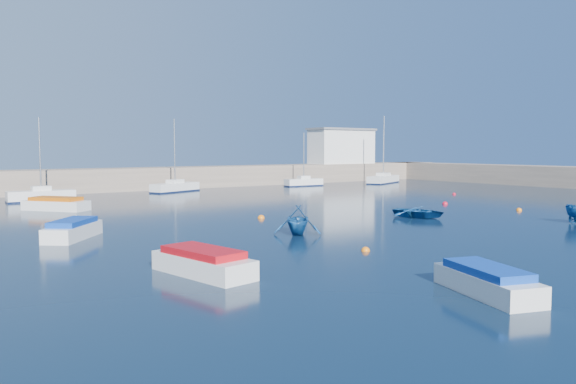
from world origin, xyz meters
TOP-DOWN VIEW (x-y plane):
  - ground at (0.00, 0.00)m, footprint 220.00×220.00m
  - back_wall at (0.00, 46.00)m, footprint 96.00×4.50m
  - right_arm at (44.00, 32.00)m, footprint 4.50×32.00m
  - harbor_office at (30.00, 46.00)m, footprint 10.00×4.00m
  - sailboat_5 at (-14.37, 36.88)m, footprint 5.84×1.75m
  - sailboat_6 at (0.50, 40.49)m, footprint 6.43×4.00m
  - sailboat_7 at (18.20, 39.85)m, footprint 5.28×1.85m
  - sailboat_8 at (30.96, 38.14)m, footprint 7.47×4.73m
  - motorboat_0 at (-16.03, 1.19)m, footprint 2.43×4.85m
  - motorboat_1 at (-17.77, 13.12)m, footprint 3.93×4.32m
  - motorboat_2 at (-15.07, 28.39)m, footprint 4.62×5.18m
  - motorboat_3 at (-9.68, -7.00)m, footprint 2.74×4.45m
  - dinghy_center at (4.70, 8.58)m, footprint 3.61×4.32m
  - dinghy_left at (-6.93, 7.30)m, footprint 4.07×4.12m
  - buoy_0 at (-7.43, 1.21)m, footprint 0.42×0.42m
  - buoy_1 at (13.87, 13.66)m, footprint 0.49×0.49m
  - buoy_2 at (14.56, 7.00)m, footprint 0.45×0.45m
  - buoy_3 at (-4.67, 14.64)m, footprint 0.50×0.50m
  - buoy_4 at (23.16, 19.93)m, footprint 0.39×0.39m

SIDE VIEW (x-z plane):
  - ground at x=0.00m, z-range 0.00..0.00m
  - buoy_0 at x=-7.43m, z-range -0.21..0.21m
  - buoy_1 at x=13.87m, z-range -0.24..0.24m
  - buoy_2 at x=14.56m, z-range -0.22..0.22m
  - buoy_3 at x=-4.67m, z-range -0.25..0.25m
  - buoy_4 at x=23.16m, z-range -0.20..0.20m
  - dinghy_center at x=4.70m, z-range 0.00..0.77m
  - motorboat_3 at x=-9.68m, z-range -0.03..0.95m
  - motorboat_0 at x=-16.03m, z-range -0.03..1.01m
  - motorboat_1 at x=-17.77m, z-range -0.03..1.03m
  - motorboat_2 at x=-15.07m, z-range -0.03..1.03m
  - sailboat_7 at x=18.20m, z-range -2.92..3.99m
  - sailboat_6 at x=0.50m, z-range -3.53..4.65m
  - sailboat_5 at x=-14.37m, z-range -3.28..4.42m
  - sailboat_8 at x=30.96m, z-range -4.12..5.29m
  - dinghy_left at x=-6.93m, z-range 0.00..1.64m
  - back_wall at x=0.00m, z-range 0.00..2.60m
  - right_arm at x=44.00m, z-range 0.00..2.60m
  - harbor_office at x=30.00m, z-range 2.60..7.60m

